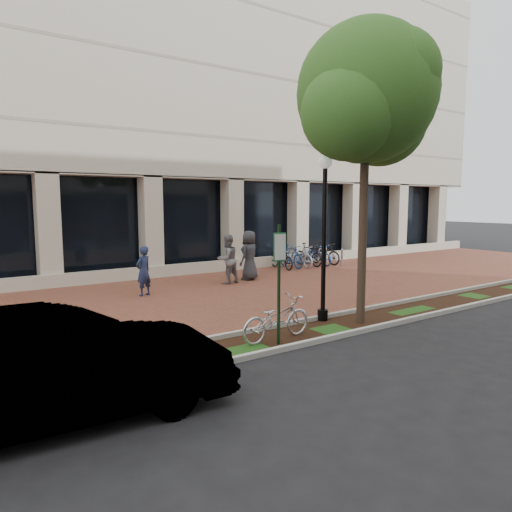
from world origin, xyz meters
TOP-DOWN VIEW (x-y plane):
  - ground at (0.00, 0.00)m, footprint 120.00×120.00m
  - brick_plaza at (0.00, 0.00)m, footprint 40.00×9.00m
  - planting_strip at (0.00, -5.25)m, footprint 40.00×1.50m
  - curb_plaza_side at (0.00, -4.50)m, footprint 40.00×0.12m
  - curb_street_side at (0.00, -6.00)m, footprint 40.00×0.12m
  - near_office_building at (0.00, 10.47)m, footprint 40.00×12.12m
  - parking_sign at (-3.25, -5.61)m, footprint 0.34×0.07m
  - lamppost at (-1.01, -4.60)m, footprint 0.36×0.36m
  - street_tree at (-0.31, -5.31)m, footprint 4.16×3.46m
  - locked_bicycle at (-3.07, -5.29)m, footprint 1.94×0.76m
  - pedestrian_left at (-3.76, 1.21)m, footprint 0.73×0.63m
  - pedestrian_mid at (-0.25, 1.60)m, footprint 1.03×0.86m
  - pedestrian_right at (0.93, 1.84)m, footprint 1.16×0.99m
  - bollard at (6.44, 2.12)m, footprint 0.12×0.12m
  - bike_rack_cluster at (5.27, 3.55)m, footprint 3.60×2.02m
  - sedan_near_curb at (-7.95, -6.66)m, footprint 5.01×2.03m

SIDE VIEW (x-z plane):
  - ground at x=0.00m, z-range 0.00..0.00m
  - brick_plaza at x=0.00m, z-range 0.00..0.01m
  - planting_strip at x=0.00m, z-range 0.00..0.01m
  - curb_plaza_side at x=0.00m, z-range 0.00..0.12m
  - curb_street_side at x=0.00m, z-range 0.00..0.12m
  - bollard at x=6.44m, z-range 0.01..0.94m
  - locked_bicycle at x=-3.07m, z-range 0.00..1.00m
  - bike_rack_cluster at x=5.27m, z-range -0.03..1.11m
  - sedan_near_curb at x=-7.95m, z-range 0.00..1.62m
  - pedestrian_left at x=-3.76m, z-range 0.00..1.68m
  - pedestrian_mid at x=-0.25m, z-range 0.00..1.90m
  - pedestrian_right at x=0.93m, z-range 0.00..2.00m
  - parking_sign at x=-3.25m, z-range 0.34..3.01m
  - lamppost at x=-1.01m, z-range 0.28..4.63m
  - street_tree at x=-0.31m, z-range 1.82..9.38m
  - near_office_building at x=0.00m, z-range 2.05..18.05m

